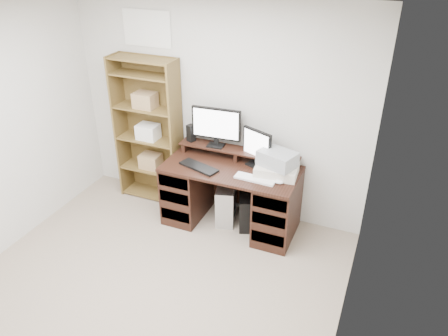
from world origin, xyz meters
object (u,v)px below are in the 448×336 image
Objects in this scene: desk at (231,195)px; monitor_wide at (216,125)px; tower_silver at (226,202)px; printer at (277,170)px; tower_black at (247,209)px; bookshelf at (149,130)px; monitor_small at (257,146)px.

monitor_wide is (-0.27, 0.22, 0.73)m from desk.
printer is at bearing -19.96° from tower_silver.
desk is 3.24× the size of tower_silver.
tower_silver is at bearing 156.17° from tower_black.
bookshelf is (-1.16, 0.21, 0.53)m from desk.
tower_black is at bearing -19.67° from tower_silver.
tower_silver is at bearing -142.12° from monitor_small.
monitor_small is at bearing 40.82° from tower_black.
monitor_small reaches higher than tower_silver.
printer is at bearing -1.75° from monitor_small.
monitor_small is (0.23, 0.16, 0.59)m from desk.
monitor_wide is 0.32× the size of bookshelf.
desk is at bearing -42.16° from monitor_wide.
tower_black is (0.27, -0.02, -0.03)m from tower_silver.
monitor_wide is at bearing 141.63° from desk.
monitor_small is 0.90× the size of tower_silver.
printer is 0.68m from tower_black.
printer is 0.95× the size of tower_silver.
desk is 1.29m from bookshelf.
monitor_small is at bearing 149.94° from printer.
monitor_wide is 0.86m from printer.
monitor_wide is at bearing 140.05° from tower_black.
monitor_wide is 1.37× the size of monitor_small.
tower_silver is at bearing -41.90° from monitor_wide.
monitor_small is (0.50, -0.06, -0.15)m from monitor_wide.
tower_silver is (0.18, -0.14, -0.89)m from monitor_wide.
tower_silver is 0.27m from tower_black.
monitor_wide reaches higher than monitor_small.
printer is at bearing -24.37° from tower_black.
tower_silver is 1.28m from bookshelf.
bookshelf is at bearing 169.59° from desk.
tower_black is at bearing 18.62° from desk.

